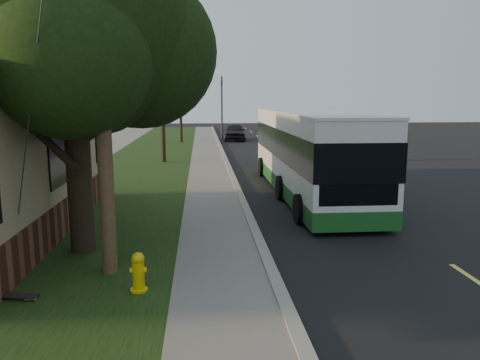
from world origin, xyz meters
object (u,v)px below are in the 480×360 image
(fire_hydrant, at_px, (138,272))
(traffic_signal, at_px, (222,103))
(skateboard_main, at_px, (83,246))
(skateboard_spare, at_px, (15,296))
(distant_car, at_px, (235,132))
(transit_bus, at_px, (309,151))
(leafy_tree, at_px, (73,25))
(utility_pole, at_px, (99,42))
(bare_tree_near, at_px, (163,124))
(bare_tree_far, at_px, (181,118))

(fire_hydrant, bearing_deg, traffic_signal, 84.79)
(fire_hydrant, bearing_deg, skateboard_main, 121.92)
(skateboard_spare, xyz_separation_m, distant_car, (6.24, 32.13, 0.62))
(fire_hydrant, xyz_separation_m, transit_bus, (5.20, 8.81, 1.22))
(traffic_signal, bearing_deg, leafy_tree, -98.47)
(fire_hydrant, height_order, transit_bus, transit_bus)
(utility_pole, xyz_separation_m, distant_car, (4.81, 30.95, -3.88))
(bare_tree_near, relative_size, distant_car, 0.98)
(bare_tree_far, bearing_deg, traffic_signal, 48.81)
(bare_tree_near, distance_m, skateboard_main, 15.52)
(fire_hydrant, height_order, utility_pole, utility_pole)
(traffic_signal, distance_m, skateboard_spare, 34.72)
(skateboard_main, bearing_deg, skateboard_spare, -100.13)
(leafy_tree, bearing_deg, traffic_signal, 81.53)
(utility_pole, relative_size, traffic_signal, 1.65)
(skateboard_main, distance_m, skateboard_spare, 2.86)
(leafy_tree, bearing_deg, utility_pole, -62.40)
(traffic_signal, xyz_separation_m, distant_car, (1.00, -2.06, -2.41))
(bare_tree_near, distance_m, transit_bus, 11.04)
(skateboard_main, bearing_deg, transit_bus, 42.10)
(utility_pole, bearing_deg, distant_car, 81.17)
(traffic_signal, relative_size, skateboard_main, 6.88)
(skateboard_main, bearing_deg, traffic_signal, 81.41)
(bare_tree_near, bearing_deg, leafy_tree, -92.50)
(skateboard_spare, bearing_deg, skateboard_main, 79.87)
(utility_pole, relative_size, leafy_tree, 1.16)
(leafy_tree, xyz_separation_m, bare_tree_near, (0.67, 15.35, -3.02))
(utility_pole, relative_size, skateboard_spare, 10.51)
(traffic_signal, height_order, skateboard_spare, traffic_signal)
(fire_hydrant, relative_size, leafy_tree, 0.09)
(transit_bus, xyz_separation_m, skateboard_main, (-6.84, -6.18, -1.53))
(leafy_tree, distance_m, skateboard_main, 5.04)
(transit_bus, bearing_deg, leafy_tree, -137.71)
(bare_tree_far, distance_m, skateboard_main, 27.46)
(traffic_signal, height_order, distant_car, traffic_signal)
(bare_tree_near, xyz_separation_m, distant_car, (5.00, 13.94, -1.40))
(fire_hydrant, xyz_separation_m, traffic_signal, (3.10, 34.00, 2.73))
(bare_tree_far, bearing_deg, skateboard_main, -92.59)
(skateboard_main, relative_size, skateboard_spare, 0.93)
(fire_hydrant, distance_m, traffic_signal, 34.25)
(transit_bus, bearing_deg, fire_hydrant, -120.55)
(bare_tree_near, bearing_deg, skateboard_spare, -93.90)
(traffic_signal, relative_size, distant_car, 1.25)
(fire_hydrant, relative_size, skateboard_spare, 0.86)
(utility_pole, distance_m, leafy_tree, 1.94)
(utility_pole, distance_m, bare_tree_near, 17.19)
(bare_tree_near, bearing_deg, utility_pole, -89.34)
(skateboard_spare, bearing_deg, traffic_signal, 81.28)
(transit_bus, bearing_deg, traffic_signal, 94.76)
(fire_hydrant, distance_m, skateboard_main, 3.11)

